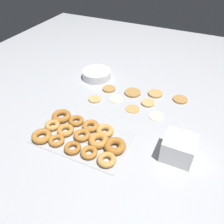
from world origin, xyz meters
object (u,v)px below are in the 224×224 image
Objects in this scene: pancake_8 at (116,98)px; pancake_4 at (133,109)px; donut_tray at (81,136)px; pancake_0 at (133,93)px; pancake_3 at (95,99)px; pancake_6 at (148,103)px; batter_bowl at (97,74)px; pancake_1 at (109,89)px; pancake_7 at (180,99)px; pancake_5 at (155,94)px; pancake_2 at (156,116)px; container_stack at (179,148)px.

pancake_4 is at bearing -21.17° from pancake_8.
pancake_0 is at bearing 79.46° from donut_tray.
pancake_8 is (0.12, 0.07, -0.00)m from pancake_3.
donut_tray is at bearing -117.05° from pancake_6.
batter_bowl is (-0.24, 0.19, 0.02)m from pancake_8.
donut_tray is at bearing -92.56° from pancake_8.
pancake_6 is at bearing -8.50° from pancake_1.
pancake_6 is at bearing -144.13° from pancake_7.
pancake_4 is (0.06, -0.16, -0.00)m from pancake_0.
pancake_5 is at bearing 84.48° from pancake_6.
pancake_2 is 0.61× the size of container_stack.
pancake_7 is at bearing 35.87° from pancake_6.
pancake_1 is 0.30m from pancake_6.
pancake_2 and pancake_8 have the same top height.
donut_tray is at bearing -81.78° from pancake_1.
pancake_0 reaches higher than pancake_8.
pancake_7 is at bearing -2.12° from batter_bowl.
pancake_0 is 0.21× the size of donut_tray.
pancake_0 reaches higher than pancake_4.
donut_tray reaches higher than pancake_8.
batter_bowl is at bearing 115.51° from pancake_3.
pancake_8 is at bearing -125.81° from pancake_0.
pancake_2 is 0.24m from pancake_7.
pancake_2 is at bearing 48.19° from donut_tray.
batter_bowl is (-0.45, 0.03, 0.02)m from pancake_5.
pancake_5 is 0.12m from pancake_6.
pancake_1 is 0.97× the size of pancake_2.
pancake_4 is 0.45m from batter_bowl.
container_stack is (0.49, 0.09, 0.04)m from donut_tray.
donut_tray reaches higher than pancake_6.
pancake_4 is at bearing 178.26° from pancake_2.
pancake_8 is at bearing 168.65° from pancake_2.
pancake_0 is at bearing 54.19° from pancake_8.
container_stack is at bearing 10.45° from donut_tray.
pancake_5 is at bearing 67.12° from donut_tray.
batter_bowl is at bearing 176.26° from pancake_5.
pancake_4 is 0.42m from container_stack.
pancake_5 is at bearing 35.88° from pancake_8.
pancake_3 is 0.86× the size of pancake_5.
pancake_4 is 0.17× the size of donut_tray.
pancake_7 reaches higher than pancake_8.
pancake_6 is at bearing 10.41° from pancake_8.
pancake_2 is 0.23m from pancake_5.
pancake_8 is at bearing -169.59° from pancake_6.
pancake_5 is (0.14, 0.05, 0.00)m from pancake_0.
pancake_4 is 0.41× the size of batter_bowl.
pancake_1 is at bearing -171.68° from pancake_0.
pancake_6 is 0.49m from donut_tray.
pancake_5 reaches higher than pancake_0.
pancake_3 is 0.34m from pancake_6.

